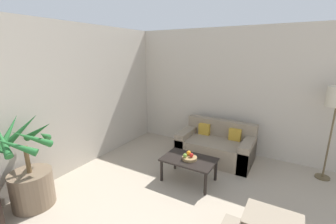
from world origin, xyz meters
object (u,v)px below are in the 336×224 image
object	(u,v)px
apple_red	(191,155)
coffee_table	(189,162)
potted_palm	(31,179)
orange_fruit	(189,153)
apple_green	(185,155)
sofa_loveseat	(216,147)
fruit_bowl	(190,158)

from	to	relation	value
apple_red	coffee_table	bearing A→B (deg)	169.17
potted_palm	orange_fruit	xyz separation A→B (m)	(1.65, 1.78, 0.08)
potted_palm	apple_red	xyz separation A→B (m)	(1.73, 1.73, 0.08)
potted_palm	apple_green	world-z (taller)	potted_palm
sofa_loveseat	apple_green	bearing A→B (deg)	-98.57
apple_red	orange_fruit	bearing A→B (deg)	145.09
sofa_loveseat	orange_fruit	xyz separation A→B (m)	(-0.15, -1.01, 0.23)
potted_palm	apple_green	size ratio (longest dim) A/B	19.57
orange_fruit	apple_red	bearing A→B (deg)	-34.91
potted_palm	apple_green	distance (m)	2.34
apple_red	orange_fruit	xyz separation A→B (m)	(-0.07, 0.05, 0.00)
fruit_bowl	orange_fruit	bearing A→B (deg)	127.72
apple_red	fruit_bowl	bearing A→B (deg)	-166.38
fruit_bowl	orange_fruit	xyz separation A→B (m)	(-0.05, 0.06, 0.06)
fruit_bowl	apple_red	world-z (taller)	apple_red
sofa_loveseat	apple_red	world-z (taller)	sofa_loveseat
sofa_loveseat	apple_red	xyz separation A→B (m)	(-0.08, -1.06, 0.23)
sofa_loveseat	coffee_table	world-z (taller)	sofa_loveseat
apple_red	apple_green	distance (m)	0.11
sofa_loveseat	apple_red	bearing A→B (deg)	-94.27
potted_palm	sofa_loveseat	size ratio (longest dim) A/B	0.91
sofa_loveseat	coffee_table	size ratio (longest dim) A/B	1.66
potted_palm	apple_red	distance (m)	2.45
coffee_table	apple_red	distance (m)	0.15
orange_fruit	fruit_bowl	bearing A→B (deg)	-52.28
coffee_table	fruit_bowl	size ratio (longest dim) A/B	3.55
sofa_loveseat	fruit_bowl	xyz separation A→B (m)	(-0.11, -1.07, 0.17)
fruit_bowl	apple_red	distance (m)	0.07
fruit_bowl	orange_fruit	world-z (taller)	orange_fruit
apple_green	potted_palm	bearing A→B (deg)	-134.45
coffee_table	apple_red	size ratio (longest dim) A/B	12.44
apple_green	orange_fruit	size ratio (longest dim) A/B	0.88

